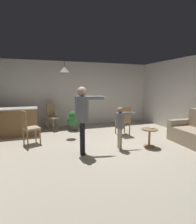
% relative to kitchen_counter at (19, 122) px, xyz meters
% --- Properties ---
extents(ground, '(7.68, 7.68, 0.00)m').
position_rel_kitchen_counter_xyz_m(ground, '(2.45, -2.18, -0.48)').
color(ground, '#B2A893').
extents(wall_back, '(6.40, 0.10, 2.70)m').
position_rel_kitchen_counter_xyz_m(wall_back, '(2.45, 1.02, 0.87)').
color(wall_back, silver).
rests_on(wall_back, ground).
extents(kitchen_counter, '(1.26, 0.66, 0.95)m').
position_rel_kitchen_counter_xyz_m(kitchen_counter, '(0.00, 0.00, 0.00)').
color(kitchen_counter, olive).
rests_on(kitchen_counter, ground).
extents(side_table_by_couch, '(0.44, 0.44, 0.52)m').
position_rel_kitchen_counter_xyz_m(side_table_by_couch, '(3.55, -2.51, -0.15)').
color(side_table_by_couch, '#99754C').
rests_on(side_table_by_couch, ground).
extents(person_adult, '(0.86, 0.48, 1.68)m').
position_rel_kitchen_counter_xyz_m(person_adult, '(1.66, -2.40, 0.57)').
color(person_adult, black).
rests_on(person_adult, ground).
extents(person_child, '(0.61, 0.33, 1.15)m').
position_rel_kitchen_counter_xyz_m(person_child, '(2.70, -2.38, 0.24)').
color(person_child, tan).
rests_on(person_child, ground).
extents(dining_chair_by_counter, '(0.58, 0.58, 1.00)m').
position_rel_kitchen_counter_xyz_m(dining_chair_by_counter, '(1.19, 0.43, 0.07)').
color(dining_chair_by_counter, '#99754C').
rests_on(dining_chair_by_counter, ground).
extents(dining_chair_near_wall, '(0.54, 0.54, 1.00)m').
position_rel_kitchen_counter_xyz_m(dining_chair_near_wall, '(0.36, -1.18, 0.07)').
color(dining_chair_near_wall, '#99754C').
rests_on(dining_chair_near_wall, ground).
extents(dining_chair_centre_back, '(0.43, 0.43, 1.00)m').
position_rel_kitchen_counter_xyz_m(dining_chair_centre_back, '(3.42, -1.19, 0.07)').
color(dining_chair_centre_back, '#99754C').
rests_on(dining_chair_centre_back, ground).
extents(potted_plant_corner, '(0.49, 0.49, 0.75)m').
position_rel_kitchen_counter_xyz_m(potted_plant_corner, '(1.92, 0.07, -0.06)').
color(potted_plant_corner, '#4C4742').
rests_on(potted_plant_corner, ground).
extents(spare_remote_on_table, '(0.07, 0.13, 0.04)m').
position_rel_kitchen_counter_xyz_m(spare_remote_on_table, '(3.59, -2.53, 0.06)').
color(spare_remote_on_table, white).
rests_on(spare_remote_on_table, side_table_by_couch).
extents(ceiling_light_pendant, '(0.32, 0.32, 0.55)m').
position_rel_kitchen_counter_xyz_m(ceiling_light_pendant, '(1.56, -0.40, 1.77)').
color(ceiling_light_pendant, silver).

